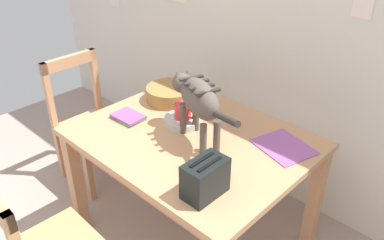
{
  "coord_description": "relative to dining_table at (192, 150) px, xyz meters",
  "views": [
    {
      "loc": [
        1.17,
        -0.0,
        1.91
      ],
      "look_at": [
        -0.09,
        1.32,
        0.86
      ],
      "focal_mm": 37.13,
      "sensor_mm": 36.0,
      "label": 1
    }
  ],
  "objects": [
    {
      "name": "dining_table",
      "position": [
        0.0,
        0.0,
        0.0
      ],
      "size": [
        1.23,
        0.96,
        0.76
      ],
      "color": "tan",
      "rests_on": "ground_plane"
    },
    {
      "name": "wall_rear",
      "position": [
        0.09,
        0.82,
        0.58
      ],
      "size": [
        5.08,
        0.11,
        2.5
      ],
      "color": "silver",
      "rests_on": "ground_plane"
    },
    {
      "name": "magazine",
      "position": [
        0.42,
        0.25,
        0.09
      ],
      "size": [
        0.34,
        0.3,
        0.01
      ],
      "primitive_type": "cube",
      "rotation": [
        0.0,
        0.0,
        -0.28
      ],
      "color": "#9C539C",
      "rests_on": "dining_table"
    },
    {
      "name": "wooden_chair_near",
      "position": [
        -1.0,
        -0.04,
        -0.22
      ],
      "size": [
        0.42,
        0.42,
        0.93
      ],
      "rotation": [
        0.0,
        0.0,
        -1.57
      ],
      "color": "tan",
      "rests_on": "ground_plane"
    },
    {
      "name": "cat",
      "position": [
        0.05,
        -0.01,
        0.34
      ],
      "size": [
        0.6,
        0.28,
        0.35
      ],
      "rotation": [
        0.0,
        0.0,
        1.21
      ],
      "color": "#514841",
      "rests_on": "dining_table"
    },
    {
      "name": "toaster",
      "position": [
        0.37,
        -0.31,
        0.17
      ],
      "size": [
        0.12,
        0.2,
        0.18
      ],
      "color": "black",
      "rests_on": "dining_table"
    },
    {
      "name": "wicker_basket",
      "position": [
        -0.39,
        0.21,
        0.14
      ],
      "size": [
        0.3,
        0.3,
        0.09
      ],
      "color": "olive",
      "rests_on": "dining_table"
    },
    {
      "name": "book_stack",
      "position": [
        -0.4,
        -0.12,
        0.1
      ],
      "size": [
        0.19,
        0.14,
        0.03
      ],
      "color": "green",
      "rests_on": "dining_table"
    },
    {
      "name": "saucer_bowl",
      "position": [
        -0.13,
        0.06,
        0.11
      ],
      "size": [
        0.21,
        0.21,
        0.04
      ],
      "primitive_type": "cylinder",
      "color": "#B3B7B0",
      "rests_on": "dining_table"
    },
    {
      "name": "coffee_mug",
      "position": [
        -0.13,
        0.06,
        0.17
      ],
      "size": [
        0.14,
        0.1,
        0.09
      ],
      "color": "red",
      "rests_on": "saucer_bowl"
    }
  ]
}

